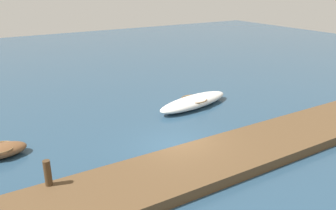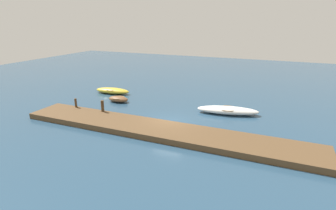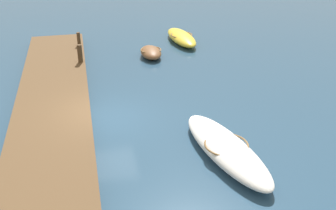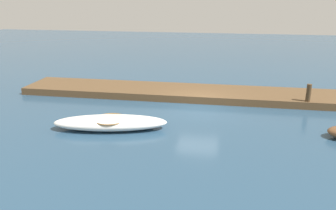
# 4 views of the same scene
# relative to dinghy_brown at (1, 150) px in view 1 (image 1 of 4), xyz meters

# --- Properties ---
(ground_plane) EXTENTS (84.00, 84.00, 0.00)m
(ground_plane) POSITION_rel_dinghy_brown_xyz_m (7.50, -3.42, -0.32)
(ground_plane) COLOR navy
(dock_platform) EXTENTS (23.97, 3.38, 0.46)m
(dock_platform) POSITION_rel_dinghy_brown_xyz_m (7.50, -5.76, -0.09)
(dock_platform) COLOR brown
(dock_platform) RESTS_ON ground_plane
(dinghy_brown) EXTENTS (2.27, 1.32, 0.61)m
(dinghy_brown) POSITION_rel_dinghy_brown_xyz_m (0.00, 0.00, 0.00)
(dinghy_brown) COLOR brown
(dinghy_brown) RESTS_ON ground_plane
(motorboat_white) EXTENTS (5.86, 2.64, 0.69)m
(motorboat_white) POSITION_rel_dinghy_brown_xyz_m (11.54, 0.80, 0.04)
(motorboat_white) COLOR white
(motorboat_white) RESTS_ON ground_plane
(mooring_post_mid_west) EXTENTS (0.27, 0.27, 1.03)m
(mooring_post_mid_west) POSITION_rel_dinghy_brown_xyz_m (1.18, -4.32, 0.66)
(mooring_post_mid_west) COLOR #47331E
(mooring_post_mid_west) RESTS_ON dock_platform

